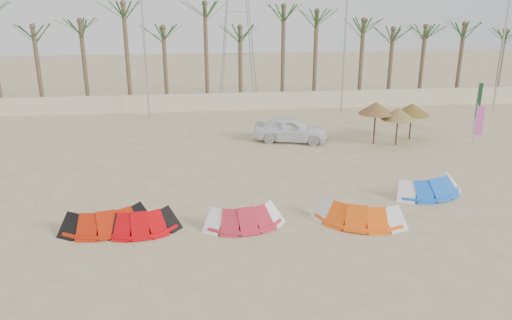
{
  "coord_description": "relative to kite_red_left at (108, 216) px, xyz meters",
  "views": [
    {
      "loc": [
        -2.48,
        -15.23,
        8.47
      ],
      "look_at": [
        0.0,
        6.0,
        1.3
      ],
      "focal_mm": 35.0,
      "sensor_mm": 36.0,
      "label": 1
    }
  ],
  "objects": [
    {
      "name": "pylon",
      "position": [
        7.07,
        25.43,
        -0.42
      ],
      "size": [
        3.0,
        3.0,
        14.0
      ],
      "primitive_type": null,
      "color": "#A5A8AD",
      "rests_on": "ground"
    },
    {
      "name": "lamp_c",
      "position": [
        14.1,
        17.43,
        5.35
      ],
      "size": [
        1.25,
        0.14,
        11.0
      ],
      "color": "#A5A8AD",
      "rests_on": "ground"
    },
    {
      "name": "kite_blue",
      "position": [
        13.57,
        1.84,
        0.0
      ],
      "size": [
        3.63,
        2.35,
        0.9
      ],
      "color": "blue",
      "rests_on": "ground"
    },
    {
      "name": "kite_red_right",
      "position": [
        5.16,
        -0.35,
        -0.0
      ],
      "size": [
        3.23,
        1.94,
        0.9
      ],
      "color": "red",
      "rests_on": "ground"
    },
    {
      "name": "lamp_d",
      "position": [
        26.1,
        17.43,
        5.35
      ],
      "size": [
        1.25,
        0.14,
        11.0
      ],
      "color": "#A5A8AD",
      "rests_on": "ground"
    },
    {
      "name": "parasol_mid",
      "position": [
        14.97,
        9.04,
        1.47
      ],
      "size": [
        1.94,
        1.94,
        2.25
      ],
      "color": "#4C331E",
      "rests_on": "ground"
    },
    {
      "name": "boundary_wall",
      "position": [
        6.07,
        19.43,
        0.23
      ],
      "size": [
        60.0,
        0.3,
        1.3
      ],
      "primitive_type": "cube",
      "color": "beige",
      "rests_on": "ground"
    },
    {
      "name": "ground",
      "position": [
        6.07,
        -2.57,
        -0.42
      ],
      "size": [
        120.0,
        120.0,
        0.0
      ],
      "primitive_type": "plane",
      "color": "#C4B895",
      "rests_on": "ground"
    },
    {
      "name": "palm_line",
      "position": [
        6.73,
        20.93,
        6.03
      ],
      "size": [
        52.0,
        4.0,
        7.7
      ],
      "color": "brown",
      "rests_on": "ground"
    },
    {
      "name": "parasol_left",
      "position": [
        13.78,
        9.5,
        1.74
      ],
      "size": [
        2.06,
        2.06,
        2.52
      ],
      "color": "#4C331E",
      "rests_on": "ground"
    },
    {
      "name": "car",
      "position": [
        8.99,
        10.6,
        0.32
      ],
      "size": [
        4.67,
        2.94,
        1.48
      ],
      "primitive_type": "imported",
      "rotation": [
        0.0,
        0.0,
        1.27
      ],
      "color": "white",
      "rests_on": "ground"
    },
    {
      "name": "lamp_b",
      "position": [
        0.1,
        17.43,
        5.35
      ],
      "size": [
        1.25,
        0.14,
        11.0
      ],
      "color": "#A5A8AD",
      "rests_on": "ground"
    },
    {
      "name": "parasol_right",
      "position": [
        16.31,
        10.24,
        1.44
      ],
      "size": [
        2.14,
        2.14,
        2.21
      ],
      "color": "#4C331E",
      "rests_on": "ground"
    },
    {
      "name": "flag_green",
      "position": [
        20.78,
        10.67,
        1.62
      ],
      "size": [
        0.44,
        0.19,
        3.43
      ],
      "color": "#A5A8AD",
      "rests_on": "ground"
    },
    {
      "name": "kite_red_mid",
      "position": [
        1.25,
        -0.34,
        -0.0
      ],
      "size": [
        3.05,
        1.81,
        0.9
      ],
      "color": "red",
      "rests_on": "ground"
    },
    {
      "name": "flag_pink",
      "position": [
        19.34,
        8.1,
        1.12
      ],
      "size": [
        0.44,
        0.18,
        2.6
      ],
      "color": "#A5A8AD",
      "rests_on": "ground"
    },
    {
      "name": "kite_orange",
      "position": [
        9.55,
        -0.52,
        0.0
      ],
      "size": [
        3.9,
        2.73,
        0.9
      ],
      "color": "#FC570D",
      "rests_on": "ground"
    },
    {
      "name": "kite_red_left",
      "position": [
        0.0,
        0.0,
        0.0
      ],
      "size": [
        3.57,
        2.18,
        0.9
      ],
      "color": "red",
      "rests_on": "ground"
    }
  ]
}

